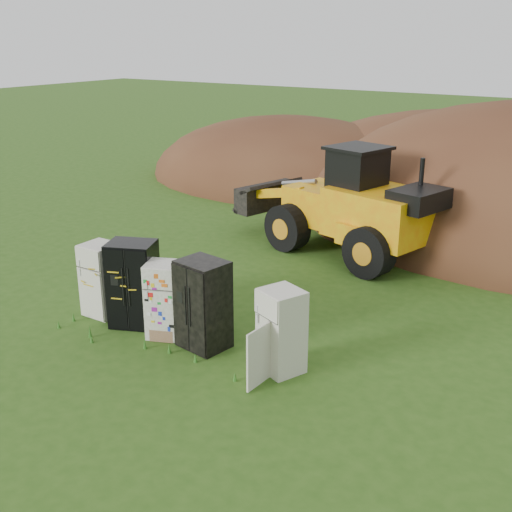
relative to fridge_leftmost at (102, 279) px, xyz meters
The scene contains 9 objects.
ground 2.63m from the fridge_leftmost, ahead, with size 120.00×120.00×0.00m, color #2B5115.
fridge_leftmost is the anchor object (origin of this frame).
fridge_black_side 1.00m from the fridge_leftmost, ahead, with size 1.01×0.80×1.93m, color black, non-canonical shape.
fridge_sticker 1.96m from the fridge_leftmost, ahead, with size 0.74×0.68×1.66m, color white, non-canonical shape.
fridge_dark_mid 2.96m from the fridge_leftmost, ahead, with size 0.97×0.79×1.89m, color black, non-canonical shape.
fridge_open_door 4.84m from the fridge_leftmost, ahead, with size 0.76×0.70×1.68m, color silver, non-canonical shape.
wheel_loader 7.57m from the fridge_leftmost, 71.87° to the left, with size 6.69×2.71×3.23m, color gold, non-canonical shape.
dirt_mound_left 15.50m from the fridge_leftmost, 103.56° to the left, with size 13.60×10.20×5.56m, color #472516.
dirt_mound_back 17.90m from the fridge_leftmost, 78.11° to the left, with size 16.80×11.20×6.53m, color #472516.
Camera 1 is at (8.00, -9.55, 6.24)m, focal length 45.00 mm.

